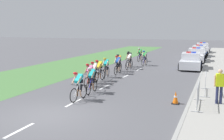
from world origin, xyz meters
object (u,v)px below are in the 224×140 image
Objects in this scene: cyclist_eleventh at (129,60)px; cyclist_fifth at (99,70)px; cyclist_tenth at (145,58)px; cyclist_lead at (78,85)px; police_car_second at (196,56)px; cyclist_sixth at (106,67)px; traffic_cone_near at (176,98)px; crowd_barrier_front at (198,95)px; cyclist_fourth at (94,72)px; police_car_nearest at (191,61)px; cyclist_ninth at (129,59)px; crowd_barrier_middle at (205,83)px; cyclist_second at (91,79)px; cyclist_twelfth at (140,54)px; cyclist_third at (90,75)px; spectator_closest at (220,84)px; cyclist_eighth at (118,64)px; cyclist_seventh at (119,63)px; police_car_furthest at (202,48)px.

cyclist_fifth is at bearing -91.90° from cyclist_eleventh.
cyclist_lead is at bearing -89.22° from cyclist_tenth.
cyclist_sixth is at bearing -113.33° from police_car_second.
crowd_barrier_front is at bearing -17.85° from traffic_cone_near.
cyclist_fourth is 1.00× the size of cyclist_eleventh.
cyclist_sixth is 0.38× the size of police_car_nearest.
cyclist_fourth is 1.00× the size of cyclist_ninth.
cyclist_sixth is 0.74× the size of crowd_barrier_middle.
police_car_second is (4.38, 17.70, -0.11)m from cyclist_second.
cyclist_twelfth is (-0.54, 13.26, 0.00)m from cyclist_fourth.
police_car_second is (5.23, 8.07, -0.11)m from cyclist_eleventh.
police_car_second reaches higher than crowd_barrier_middle.
crowd_barrier_front is (6.04, -13.26, -0.14)m from cyclist_tenth.
spectator_closest is (7.65, -1.63, 0.30)m from cyclist_third.
cyclist_eighth is 2.90m from cyclist_eleventh.
cyclist_second is 6.83m from spectator_closest.
cyclist_fourth and cyclist_twelfth have the same top height.
cyclist_second is at bearing -89.47° from cyclist_tenth.
cyclist_sixth is 1.00× the size of cyclist_twelfth.
cyclist_seventh is 4.61m from cyclist_tenth.
traffic_cone_near is (4.85, -0.55, -0.48)m from cyclist_second.
cyclist_fifth is 8.68m from spectator_closest.
crowd_barrier_middle is (7.26, -2.97, -0.14)m from cyclist_sixth.
police_car_second is (5.26, 10.97, -0.11)m from cyclist_eighth.
cyclist_second reaches higher than crowd_barrier_front.
cyclist_fourth is at bearing -88.19° from cyclist_ninth.
cyclist_second is 12.36m from cyclist_tenth.
cyclist_fourth is 1.00× the size of cyclist_sixth.
cyclist_third is 1.00× the size of cyclist_eighth.
cyclist_fifth is at bearing 94.03° from cyclist_fourth.
cyclist_fourth reaches higher than crowd_barrier_front.
spectator_closest is at bearing -54.14° from cyclist_ninth.
cyclist_third is 1.00× the size of cyclist_seventh.
cyclist_seventh is 1.00× the size of cyclist_tenth.
cyclist_fifth and cyclist_tenth have the same top height.
spectator_closest reaches higher than police_car_furthest.
cyclist_third is 6.02m from traffic_cone_near.
police_car_second is at bearing 57.04° from cyclist_eleventh.
cyclist_fifth is (-1.14, 5.12, 0.00)m from cyclist_lead.
cyclist_lead is 4.28m from cyclist_fourth.
police_car_nearest reaches higher than cyclist_fourth.
cyclist_lead and cyclist_fourth have the same top height.
police_car_nearest is 17.47m from police_car_furthest.
cyclist_eighth is 8.99m from cyclist_twelfth.
cyclist_lead is 0.74× the size of crowd_barrier_middle.
spectator_closest is (1.97, 0.35, 0.77)m from traffic_cone_near.
cyclist_fifth is 12.29m from cyclist_twelfth.
cyclist_fourth is 4.30m from cyclist_eighth.
crowd_barrier_middle is at bearing -80.07° from police_car_nearest.
cyclist_eleventh is (-0.86, 9.63, 0.00)m from cyclist_second.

